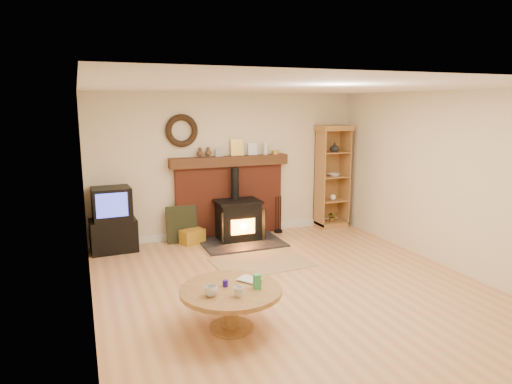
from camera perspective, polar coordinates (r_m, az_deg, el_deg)
name	(u,v)px	position (r m, az deg, el deg)	size (l,w,h in m)	color
ground	(292,287)	(6.22, 4.56, -11.80)	(5.50, 5.50, 0.00)	tan
room_shell	(290,158)	(5.86, 4.25, 4.20)	(5.02, 5.52, 2.61)	beige
chimney_breast	(230,193)	(8.38, -3.30, -0.10)	(2.20, 0.22, 1.78)	maroon
wood_stove	(239,221)	(8.12, -2.19, -3.68)	(1.40, 1.00, 1.29)	black
area_rug	(262,262)	(7.10, 0.73, -8.79)	(1.44, 0.99, 0.01)	brown
tv_unit	(113,221)	(7.87, -17.47, -3.47)	(0.75, 0.55, 1.07)	black
curio_cabinet	(332,177)	(9.08, 9.43, 1.92)	(0.64, 0.46, 2.00)	olive
firelog_box	(192,237)	(8.08, -7.96, -5.54)	(0.40, 0.25, 0.25)	#C4D426
leaning_painting	(182,224)	(8.14, -9.25, -3.99)	(0.54, 0.03, 0.65)	black
fire_tools	(278,226)	(8.69, 2.81, -4.21)	(0.16, 0.16, 0.70)	black
coffee_table	(231,296)	(5.01, -3.14, -12.86)	(1.10, 1.10, 0.63)	brown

